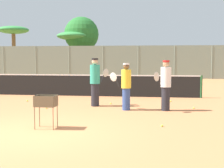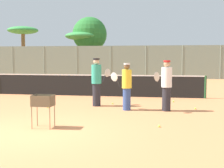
{
  "view_description": "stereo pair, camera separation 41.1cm",
  "coord_description": "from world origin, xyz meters",
  "px_view_note": "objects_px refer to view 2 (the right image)",
  "views": [
    {
      "loc": [
        3.06,
        -7.38,
        1.92
      ],
      "look_at": [
        1.63,
        3.24,
        1.0
      ],
      "focal_mm": 50.0,
      "sensor_mm": 36.0,
      "label": 1
    },
    {
      "loc": [
        3.47,
        -7.31,
        1.92
      ],
      "look_at": [
        1.63,
        3.24,
        1.0
      ],
      "focal_mm": 50.0,
      "sensor_mm": 36.0,
      "label": 2
    }
  ],
  "objects_px": {
    "tennis_net": "(95,85)",
    "ball_cart": "(43,103)",
    "player_yellow_shirt": "(166,85)",
    "parked_car": "(145,69)",
    "player_red_cap": "(127,86)",
    "player_white_outfit": "(97,81)"
  },
  "relations": [
    {
      "from": "tennis_net",
      "to": "player_red_cap",
      "type": "height_order",
      "value": "player_red_cap"
    },
    {
      "from": "player_yellow_shirt",
      "to": "parked_car",
      "type": "height_order",
      "value": "player_yellow_shirt"
    },
    {
      "from": "tennis_net",
      "to": "player_yellow_shirt",
      "type": "xyz_separation_m",
      "value": [
        3.49,
        -3.78,
        0.38
      ]
    },
    {
      "from": "parked_car",
      "to": "player_white_outfit",
      "type": "bearing_deg",
      "value": -91.38
    },
    {
      "from": "player_white_outfit",
      "to": "player_red_cap",
      "type": "bearing_deg",
      "value": -80.95
    },
    {
      "from": "ball_cart",
      "to": "player_red_cap",
      "type": "bearing_deg",
      "value": 59.77
    },
    {
      "from": "tennis_net",
      "to": "player_red_cap",
      "type": "relative_size",
      "value": 6.25
    },
    {
      "from": "player_yellow_shirt",
      "to": "ball_cart",
      "type": "xyz_separation_m",
      "value": [
        -3.3,
        -3.29,
        -0.27
      ]
    },
    {
      "from": "player_white_outfit",
      "to": "player_red_cap",
      "type": "relative_size",
      "value": 1.1
    },
    {
      "from": "tennis_net",
      "to": "ball_cart",
      "type": "height_order",
      "value": "tennis_net"
    },
    {
      "from": "ball_cart",
      "to": "player_yellow_shirt",
      "type": "bearing_deg",
      "value": 44.9
    },
    {
      "from": "player_white_outfit",
      "to": "tennis_net",
      "type": "bearing_deg",
      "value": 53.93
    },
    {
      "from": "player_yellow_shirt",
      "to": "parked_car",
      "type": "relative_size",
      "value": 0.43
    },
    {
      "from": "player_red_cap",
      "to": "player_yellow_shirt",
      "type": "height_order",
      "value": "player_yellow_shirt"
    },
    {
      "from": "tennis_net",
      "to": "player_white_outfit",
      "type": "bearing_deg",
      "value": -75.77
    },
    {
      "from": "player_yellow_shirt",
      "to": "parked_car",
      "type": "xyz_separation_m",
      "value": [
        -2.21,
        21.44,
        -0.28
      ]
    },
    {
      "from": "tennis_net",
      "to": "player_white_outfit",
      "type": "height_order",
      "value": "player_white_outfit"
    },
    {
      "from": "tennis_net",
      "to": "ball_cart",
      "type": "relative_size",
      "value": 11.82
    },
    {
      "from": "ball_cart",
      "to": "parked_car",
      "type": "bearing_deg",
      "value": 87.46
    },
    {
      "from": "tennis_net",
      "to": "ball_cart",
      "type": "bearing_deg",
      "value": -88.53
    },
    {
      "from": "player_white_outfit",
      "to": "player_yellow_shirt",
      "type": "bearing_deg",
      "value": -64.72
    },
    {
      "from": "player_yellow_shirt",
      "to": "ball_cart",
      "type": "bearing_deg",
      "value": -7.29
    }
  ]
}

